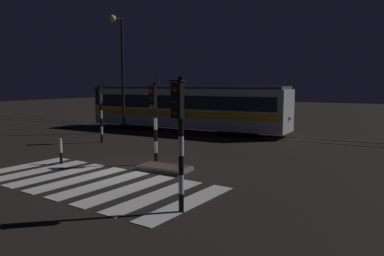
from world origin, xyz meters
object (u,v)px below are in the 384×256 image
object	(u,v)px
traffic_light_median_centre	(154,111)
traffic_light_corner_far_left	(100,105)
bollard_island_edge	(61,151)
tram	(185,107)
street_lamp_trackside_left	(120,61)
traffic_light_corner_near_right	(179,124)

from	to	relation	value
traffic_light_median_centre	traffic_light_corner_far_left	size ratio (longest dim) A/B	1.05
traffic_light_median_centre	bollard_island_edge	size ratio (longest dim) A/B	3.10
traffic_light_corner_far_left	tram	world-z (taller)	tram
traffic_light_median_centre	tram	distance (m)	11.22
tram	bollard_island_edge	world-z (taller)	tram
street_lamp_trackside_left	tram	bearing A→B (deg)	43.28
tram	bollard_island_edge	size ratio (longest dim) A/B	13.63
tram	bollard_island_edge	distance (m)	12.23
traffic_light_corner_far_left	street_lamp_trackside_left	world-z (taller)	street_lamp_trackside_left
traffic_light_median_centre	street_lamp_trackside_left	bearing A→B (deg)	137.65
street_lamp_trackside_left	tram	size ratio (longest dim) A/B	0.52
traffic_light_median_centre	bollard_island_edge	bearing A→B (deg)	-151.55
street_lamp_trackside_left	tram	xyz separation A→B (m)	(3.26, 3.07, -3.18)
traffic_light_corner_near_right	street_lamp_trackside_left	distance (m)	16.89
traffic_light_corner_near_right	street_lamp_trackside_left	world-z (taller)	street_lamp_trackside_left
traffic_light_corner_near_right	tram	bearing A→B (deg)	120.22
traffic_light_median_centre	street_lamp_trackside_left	size ratio (longest dim) A/B	0.44
street_lamp_trackside_left	bollard_island_edge	distance (m)	10.95
bollard_island_edge	traffic_light_corner_far_left	bearing A→B (deg)	117.04
traffic_light_corner_near_right	bollard_island_edge	world-z (taller)	traffic_light_corner_near_right
traffic_light_corner_near_right	bollard_island_edge	size ratio (longest dim) A/B	3.22
traffic_light_corner_far_left	tram	bearing A→B (deg)	77.45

